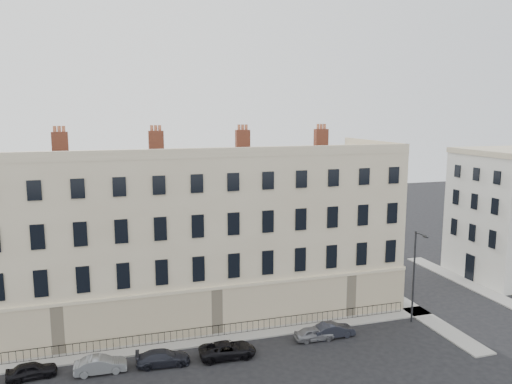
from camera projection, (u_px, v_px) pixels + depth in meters
ground at (310, 356)px, 38.47m from camera, size 160.00×160.00×0.00m
terrace at (203, 232)px, 46.84m from camera, size 36.22×12.22×17.00m
adjacent_building at (510, 217)px, 56.14m from camera, size 10.00×10.00×14.00m
pavement_terrace at (171, 345)px, 40.28m from camera, size 48.00×2.00×0.12m
pavement_east_return at (399, 300)px, 49.78m from camera, size 2.00×24.00×0.12m
pavement_adjacent at (468, 284)px, 54.56m from camera, size 2.00×20.00×0.12m
railings at (219, 331)px, 41.74m from camera, size 35.00×0.04×0.96m
car_a at (32, 370)px, 35.27m from camera, size 3.53×1.75×1.16m
car_b at (101, 365)px, 35.99m from camera, size 3.72×1.35×1.22m
car_c at (163, 358)px, 37.08m from camera, size 4.10×1.90×1.16m
car_d at (228, 350)px, 38.26m from camera, size 4.45×2.18×1.22m
car_e at (314, 334)px, 41.15m from camera, size 3.36×1.46×1.13m
car_f at (333, 330)px, 41.71m from camera, size 3.69×1.34×1.21m
streetlamp at (415, 273)px, 43.95m from camera, size 0.27×1.82×8.39m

